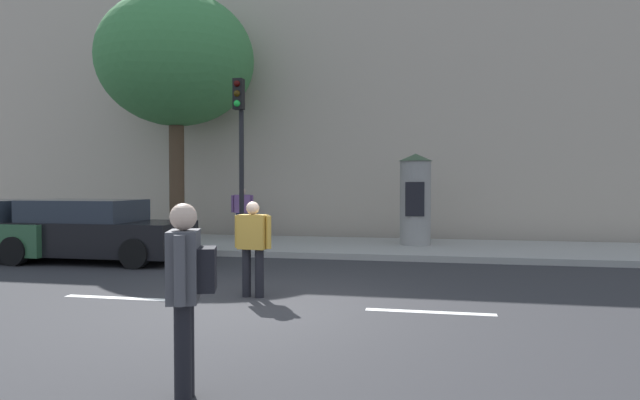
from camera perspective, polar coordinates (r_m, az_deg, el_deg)
ground_plane at (r=8.42m, az=-5.64°, el=-10.63°), size 80.00×80.00×0.00m
sidewalk_curb at (r=15.16m, az=2.23°, el=-4.82°), size 36.00×4.00×0.15m
lane_markings at (r=8.42m, az=-5.64°, el=-10.61°), size 25.80×0.16×0.01m
building_backdrop at (r=20.24m, az=4.58°, el=10.40°), size 36.00×5.00×9.72m
traffic_light at (r=13.97m, az=-8.21°, el=6.59°), size 0.24×0.45×4.22m
poster_column at (r=15.16m, az=9.74°, el=0.15°), size 0.91×0.91×2.45m
street_tree at (r=17.68m, az=-14.55°, el=13.67°), size 4.65×4.65×7.34m
pedestrian_with_bag at (r=8.88m, az=-6.83°, el=-4.13°), size 0.62×0.42×1.52m
pedestrian_in_red_top at (r=4.77m, az=-13.49°, el=-8.36°), size 0.47×0.56×1.64m
pedestrian_in_dark_shirt at (r=16.87m, az=-7.97°, el=-0.88°), size 0.62×0.40×1.52m
parked_car_blue at (r=13.91m, az=-22.45°, el=-2.99°), size 4.44×1.90×1.42m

